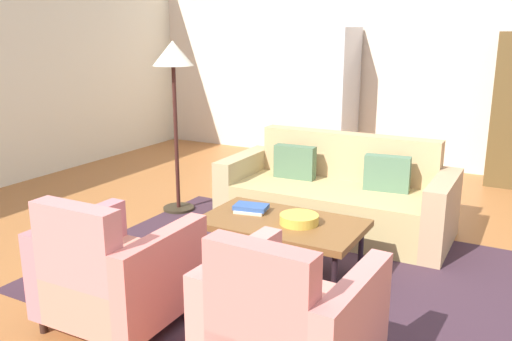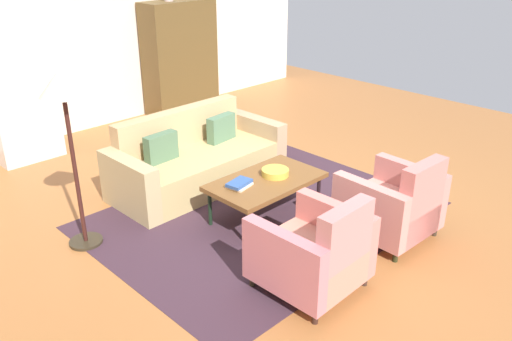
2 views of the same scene
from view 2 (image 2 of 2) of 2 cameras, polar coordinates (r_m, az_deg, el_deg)
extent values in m
plane|color=#A36433|center=(5.79, 3.43, -4.25)|extent=(10.32, 10.32, 0.00)
cube|color=beige|center=(8.40, -17.58, 13.86)|extent=(8.60, 0.12, 2.80)
cube|color=#3B2631|center=(5.68, 0.69, -4.78)|extent=(3.40, 2.60, 0.01)
cube|color=tan|center=(6.29, -6.13, 0.19)|extent=(1.75, 0.92, 0.42)
cube|color=tan|center=(6.47, -8.25, 2.89)|extent=(1.74, 0.20, 0.86)
cube|color=tan|center=(6.85, 0.03, 3.29)|extent=(0.19, 0.90, 0.62)
cube|color=tan|center=(5.75, -13.54, -1.67)|extent=(0.19, 0.90, 0.62)
cube|color=#507255|center=(6.49, -3.77, 4.59)|extent=(0.41, 0.17, 0.32)
cube|color=#4D6C4E|center=(5.97, -10.22, 2.46)|extent=(0.41, 0.14, 0.32)
cylinder|color=black|center=(5.42, -4.99, -4.07)|extent=(0.04, 0.04, 0.39)
cylinder|color=black|center=(6.07, 2.67, -0.75)|extent=(0.04, 0.04, 0.39)
cylinder|color=black|center=(5.05, -0.88, -6.23)|extent=(0.04, 0.04, 0.39)
cylinder|color=black|center=(5.75, 6.76, -2.42)|extent=(0.04, 0.04, 0.39)
cube|color=brown|center=(5.46, 1.08, -1.19)|extent=(1.20, 0.70, 0.05)
cylinder|color=#2C2317|center=(4.60, -0.39, -11.82)|extent=(0.05, 0.05, 0.10)
cylinder|color=#332423|center=(5.02, 5.13, -8.50)|extent=(0.05, 0.05, 0.10)
cylinder|color=#331D16|center=(4.25, 6.40, -15.52)|extent=(0.05, 0.05, 0.10)
cylinder|color=#39251D|center=(4.70, 11.66, -11.50)|extent=(0.05, 0.05, 0.10)
cube|color=tan|center=(4.51, 5.81, -9.66)|extent=(0.57, 0.81, 0.30)
cube|color=tan|center=(4.22, 9.47, -8.62)|extent=(0.56, 0.15, 0.78)
cube|color=#C77077|center=(4.22, 2.94, -10.08)|extent=(0.13, 0.80, 0.56)
cube|color=#D5746A|center=(4.68, 8.51, -6.62)|extent=(0.13, 0.80, 0.56)
cylinder|color=#2E2610|center=(5.39, 8.83, -6.22)|extent=(0.05, 0.05, 0.10)
cylinder|color=#352315|center=(5.88, 13.06, -3.86)|extent=(0.05, 0.05, 0.10)
cylinder|color=#292B14|center=(5.07, 14.83, -8.97)|extent=(0.05, 0.05, 0.10)
cylinder|color=#352B1E|center=(5.58, 18.74, -6.19)|extent=(0.05, 0.05, 0.10)
cube|color=tan|center=(5.37, 14.08, -4.39)|extent=(0.59, 0.82, 0.30)
cube|color=#CC716A|center=(5.12, 17.38, -3.27)|extent=(0.57, 0.16, 0.78)
cube|color=tan|center=(5.06, 12.04, -4.38)|extent=(0.15, 0.80, 0.56)
cube|color=tan|center=(5.57, 16.20, -2.04)|extent=(0.15, 0.80, 0.56)
cylinder|color=gold|center=(5.52, 2.09, -0.20)|extent=(0.29, 0.29, 0.07)
cube|color=beige|center=(5.30, -1.82, -1.61)|extent=(0.27, 0.24, 0.02)
cube|color=#2E5092|center=(5.28, -1.82, -1.35)|extent=(0.28, 0.21, 0.03)
cube|color=brown|center=(8.92, -8.21, 11.98)|extent=(1.20, 0.50, 1.80)
cube|color=#3B2E1B|center=(8.95, -10.78, 11.85)|extent=(0.56, 0.01, 1.51)
cube|color=#4A2718|center=(9.29, -7.68, 12.50)|extent=(0.56, 0.01, 1.51)
cube|color=#B7BABF|center=(7.56, -24.63, 8.01)|extent=(0.80, 0.70, 1.85)
cylinder|color=#99999E|center=(7.89, -25.42, 9.19)|extent=(0.02, 0.02, 0.70)
cylinder|color=#30281A|center=(5.45, -17.88, -7.30)|extent=(0.32, 0.32, 0.03)
cylinder|color=#381916|center=(5.11, -18.93, -0.20)|extent=(0.04, 0.04, 1.45)
cone|color=beige|center=(4.85, -20.27, 8.94)|extent=(0.40, 0.40, 0.24)
camera|label=1|loc=(5.29, 45.01, 7.11)|focal=38.04mm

